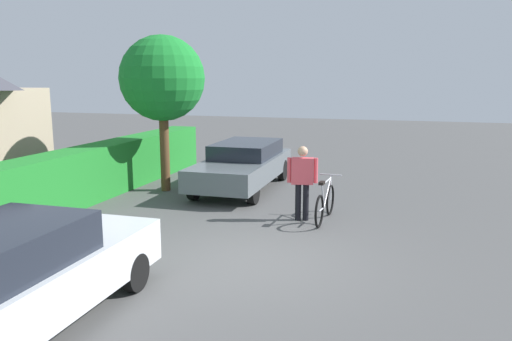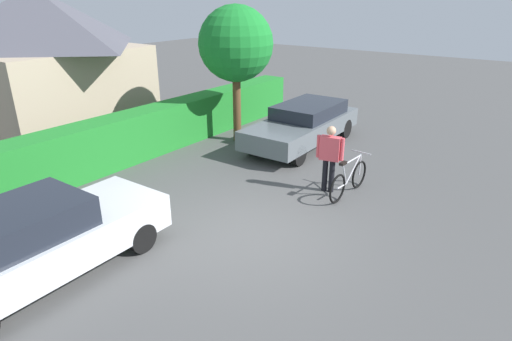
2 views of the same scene
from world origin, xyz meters
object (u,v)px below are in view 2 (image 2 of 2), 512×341
at_px(parked_car_near, 35,241).
at_px(person_rider, 330,154).
at_px(tree_kerbside, 236,45).
at_px(bicycle, 349,180).
at_px(parked_car_far, 304,123).

bearing_deg(parked_car_near, person_rider, -20.68).
height_order(parked_car_near, tree_kerbside, tree_kerbside).
height_order(parked_car_near, bicycle, parked_car_near).
xyz_separation_m(parked_car_far, person_rider, (-2.69, -2.26, 0.26)).
relative_size(parked_car_near, tree_kerbside, 1.01).
bearing_deg(person_rider, parked_car_far, 39.98).
bearing_deg(parked_car_near, bicycle, -24.38).
relative_size(bicycle, tree_kerbside, 0.42).
height_order(bicycle, person_rider, person_rider).
xyz_separation_m(parked_car_near, bicycle, (6.06, -2.75, -0.35)).
bearing_deg(tree_kerbside, parked_car_near, -165.78).
bearing_deg(bicycle, tree_kerbside, 69.93).
distance_m(parked_car_far, tree_kerbside, 3.19).
distance_m(bicycle, person_rider, 0.76).
bearing_deg(person_rider, parked_car_near, 159.32).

